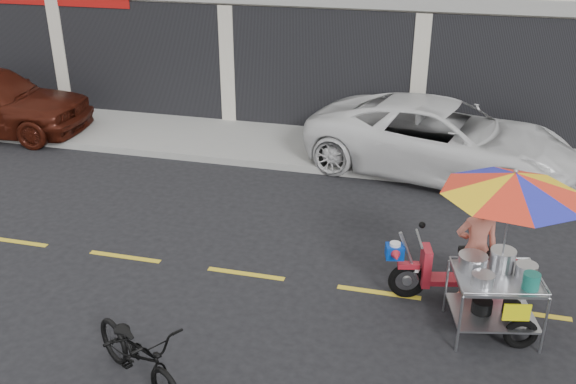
# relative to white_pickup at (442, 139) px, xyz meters

# --- Properties ---
(ground) EXTENTS (90.00, 90.00, 0.00)m
(ground) POSITION_rel_white_pickup_xyz_m (-0.63, -4.67, -0.75)
(ground) COLOR black
(sidewalk) EXTENTS (45.00, 3.00, 0.15)m
(sidewalk) POSITION_rel_white_pickup_xyz_m (-0.63, 0.83, -0.67)
(sidewalk) COLOR gray
(sidewalk) RESTS_ON ground
(centerline) EXTENTS (42.00, 0.10, 0.01)m
(centerline) POSITION_rel_white_pickup_xyz_m (-0.63, -4.67, -0.74)
(centerline) COLOR gold
(centerline) RESTS_ON ground
(white_pickup) EXTENTS (5.80, 3.67, 1.49)m
(white_pickup) POSITION_rel_white_pickup_xyz_m (0.00, 0.00, 0.00)
(white_pickup) COLOR white
(white_pickup) RESTS_ON ground
(near_bicycle) EXTENTS (1.82, 1.49, 0.93)m
(near_bicycle) POSITION_rel_white_pickup_xyz_m (-3.06, -7.28, -0.28)
(near_bicycle) COLOR black
(near_bicycle) RESTS_ON ground
(food_vendor_rig) EXTENTS (2.53, 2.06, 2.27)m
(food_vendor_rig) POSITION_rel_white_pickup_xyz_m (0.78, -4.89, 0.67)
(food_vendor_rig) COLOR black
(food_vendor_rig) RESTS_ON ground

